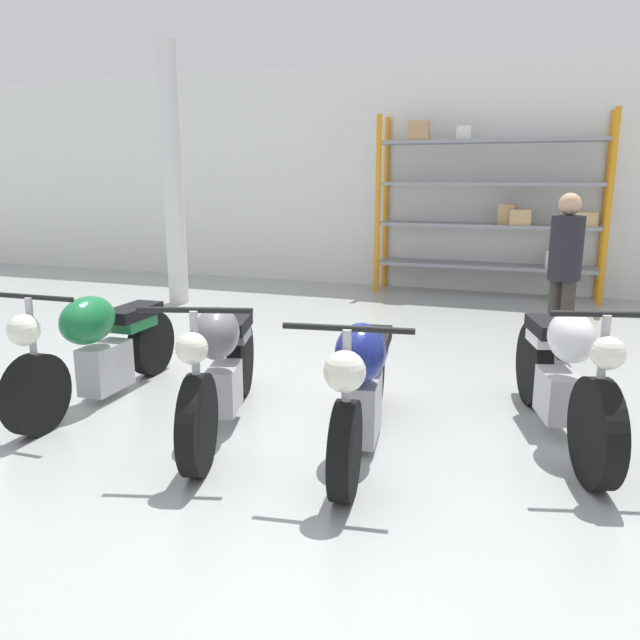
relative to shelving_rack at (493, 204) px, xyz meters
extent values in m
plane|color=#9EA3A0|center=(-0.89, -5.78, -1.40)|extent=(30.00, 30.00, 0.00)
cube|color=white|center=(-0.89, 0.38, 0.40)|extent=(30.00, 0.08, 3.60)
cylinder|color=orange|center=(-1.73, -0.26, -0.03)|extent=(0.08, 0.08, 2.73)
cylinder|color=orange|center=(1.58, -0.26, -0.03)|extent=(0.08, 0.08, 2.73)
cylinder|color=orange|center=(-1.73, 0.29, -0.03)|extent=(0.08, 0.08, 2.73)
cylinder|color=orange|center=(1.58, 0.29, -0.03)|extent=(0.08, 0.08, 2.73)
cube|color=gray|center=(-0.07, 0.01, -0.94)|extent=(3.31, 0.55, 0.05)
cube|color=gray|center=(-0.07, 0.01, -0.32)|extent=(3.31, 0.55, 0.05)
cube|color=gray|center=(-0.07, 0.01, 0.30)|extent=(3.31, 0.55, 0.05)
cube|color=gray|center=(-0.07, 0.01, 0.92)|extent=(3.31, 0.55, 0.05)
cube|color=silver|center=(-0.48, 0.01, 1.05)|extent=(0.22, 0.26, 0.20)
cube|color=tan|center=(0.21, -0.04, -0.14)|extent=(0.24, 0.21, 0.30)
cube|color=tan|center=(1.30, -0.06, -0.19)|extent=(0.33, 0.32, 0.21)
cube|color=tan|center=(0.41, -0.10, -0.18)|extent=(0.30, 0.23, 0.23)
cube|color=silver|center=(0.95, -0.04, -0.78)|extent=(0.33, 0.35, 0.26)
cube|color=tan|center=(-1.14, -0.11, 1.09)|extent=(0.30, 0.25, 0.28)
cylinder|color=silver|center=(-4.23, -2.12, 0.40)|extent=(0.28, 0.28, 3.60)
cylinder|color=black|center=(-2.59, -6.61, -1.10)|extent=(0.14, 0.59, 0.59)
cylinder|color=black|center=(-2.63, -5.14, -1.10)|extent=(0.14, 0.59, 0.59)
cube|color=#ADADB2|center=(-2.61, -5.83, -1.13)|extent=(0.24, 0.47, 0.39)
ellipsoid|color=#196B38|center=(-2.61, -6.00, -0.70)|extent=(0.33, 0.56, 0.38)
cube|color=black|center=(-2.62, -5.41, -0.75)|extent=(0.28, 0.60, 0.10)
cube|color=#196B38|center=(-2.62, -5.40, -0.84)|extent=(0.24, 0.42, 0.12)
cylinder|color=#ADADB2|center=(-2.59, -6.59, -0.76)|extent=(0.05, 0.05, 0.70)
sphere|color=silver|center=(-2.59, -6.66, -0.62)|extent=(0.22, 0.22, 0.22)
cylinder|color=black|center=(-2.59, -6.56, -0.41)|extent=(0.69, 0.05, 0.04)
cylinder|color=black|center=(-1.19, -6.77, -1.08)|extent=(0.28, 0.64, 0.64)
cylinder|color=black|center=(-1.59, -5.38, -1.08)|extent=(0.28, 0.64, 0.64)
cube|color=#ADADB2|center=(-1.41, -6.03, -1.11)|extent=(0.31, 0.44, 0.34)
ellipsoid|color=slate|center=(-1.36, -6.19, -0.65)|extent=(0.42, 0.53, 0.36)
cube|color=black|center=(-1.50, -5.71, -0.71)|extent=(0.38, 0.55, 0.10)
cube|color=slate|center=(-1.52, -5.62, -0.80)|extent=(0.31, 0.40, 0.12)
cylinder|color=#ADADB2|center=(-1.20, -6.75, -0.73)|extent=(0.06, 0.06, 0.71)
sphere|color=silver|center=(-1.18, -6.82, -0.58)|extent=(0.19, 0.19, 0.19)
cylinder|color=black|center=(-1.21, -6.72, -0.37)|extent=(0.68, 0.23, 0.04)
cylinder|color=black|center=(-0.25, -6.76, -1.11)|extent=(0.20, 0.59, 0.58)
cylinder|color=black|center=(-0.45, -5.35, -1.11)|extent=(0.20, 0.59, 0.58)
cube|color=#ADADB2|center=(-0.35, -6.00, -1.14)|extent=(0.29, 0.53, 0.42)
ellipsoid|color=navy|center=(-0.33, -6.17, -0.70)|extent=(0.39, 0.51, 0.39)
cube|color=black|center=(-0.41, -5.62, -0.76)|extent=(0.35, 0.63, 0.10)
cube|color=navy|center=(-0.41, -5.59, -0.85)|extent=(0.29, 0.45, 0.12)
cylinder|color=#ADADB2|center=(-0.25, -6.74, -0.76)|extent=(0.06, 0.06, 0.70)
sphere|color=silver|center=(-0.24, -6.81, -0.63)|extent=(0.23, 0.23, 0.23)
cylinder|color=black|center=(-0.25, -6.71, -0.41)|extent=(0.73, 0.14, 0.04)
cylinder|color=black|center=(1.10, -6.13, -1.07)|extent=(0.30, 0.67, 0.66)
cylinder|color=black|center=(0.74, -4.79, -1.07)|extent=(0.30, 0.67, 0.66)
cube|color=#ADADB2|center=(0.91, -5.41, -1.10)|extent=(0.32, 0.44, 0.33)
ellipsoid|color=silver|center=(0.95, -5.57, -0.63)|extent=(0.40, 0.52, 0.34)
cube|color=black|center=(0.82, -5.09, -0.68)|extent=(0.36, 0.54, 0.10)
cube|color=silver|center=(0.80, -5.02, -0.77)|extent=(0.29, 0.39, 0.12)
cylinder|color=#ADADB2|center=(1.10, -6.11, -0.71)|extent=(0.06, 0.06, 0.71)
sphere|color=silver|center=(1.12, -6.18, -0.56)|extent=(0.19, 0.19, 0.19)
cylinder|color=black|center=(1.09, -6.08, -0.36)|extent=(0.61, 0.20, 0.04)
cylinder|color=#38332D|center=(0.90, -3.22, -1.00)|extent=(0.13, 0.13, 0.80)
cylinder|color=#38332D|center=(1.02, -3.36, -1.00)|extent=(0.13, 0.13, 0.80)
cylinder|color=#232328|center=(0.96, -3.29, -0.28)|extent=(0.45, 0.45, 0.63)
sphere|color=tan|center=(0.96, -3.29, 0.15)|extent=(0.22, 0.22, 0.22)
camera|label=1|loc=(0.71, -9.90, 0.40)|focal=35.00mm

